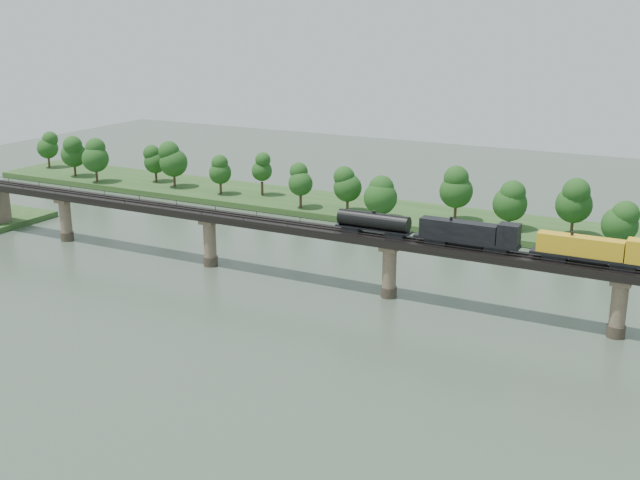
% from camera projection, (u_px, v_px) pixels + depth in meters
% --- Properties ---
extents(ground, '(400.00, 400.00, 0.00)m').
position_uv_depth(ground, '(312.00, 357.00, 122.78)').
color(ground, '#364537').
rests_on(ground, ground).
extents(far_bank, '(300.00, 24.00, 1.60)m').
position_uv_depth(far_bank, '(478.00, 224.00, 194.73)').
color(far_bank, '#27491D').
rests_on(far_bank, ground).
extents(bridge, '(236.00, 30.00, 11.50)m').
position_uv_depth(bridge, '(389.00, 269.00, 146.72)').
color(bridge, '#473A2D').
rests_on(bridge, ground).
extents(bridge_superstructure, '(220.00, 4.90, 0.75)m').
position_uv_depth(bridge_superstructure, '(390.00, 236.00, 144.95)').
color(bridge_superstructure, black).
rests_on(bridge_superstructure, bridge).
extents(far_treeline, '(289.06, 17.54, 13.60)m').
position_uv_depth(far_treeline, '(441.00, 192.00, 192.36)').
color(far_treeline, '#382619').
rests_on(far_treeline, far_bank).
extents(freight_train, '(74.98, 2.92, 5.16)m').
position_uv_depth(freight_train, '(548.00, 245.00, 131.80)').
color(freight_train, black).
rests_on(freight_train, bridge).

